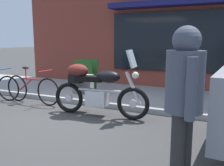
# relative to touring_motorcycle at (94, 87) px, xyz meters

# --- Properties ---
(ground_plane) EXTENTS (80.00, 80.00, 0.00)m
(ground_plane) POSITION_rel_touring_motorcycle_xyz_m (-0.53, -0.48, -0.61)
(ground_plane) COLOR #3B3B3B
(touring_motorcycle) EXTENTS (2.15, 0.62, 1.42)m
(touring_motorcycle) POSITION_rel_touring_motorcycle_xyz_m (0.00, 0.00, 0.00)
(touring_motorcycle) COLOR black
(touring_motorcycle) RESTS_ON ground_plane
(parked_bicycle) EXTENTS (1.76, 0.48, 0.94)m
(parked_bicycle) POSITION_rel_touring_motorcycle_xyz_m (-1.94, 0.20, -0.24)
(parked_bicycle) COLOR black
(parked_bicycle) RESTS_ON ground_plane
(pedestrian_walking) EXTENTS (0.50, 0.52, 1.74)m
(pedestrian_walking) POSITION_rel_touring_motorcycle_xyz_m (2.17, -2.03, 0.48)
(pedestrian_walking) COLOR #2A2A2A
(pedestrian_walking) RESTS_ON ground_plane
(sandwich_board_sign) EXTENTS (0.55, 0.41, 0.93)m
(sandwich_board_sign) POSITION_rel_touring_motorcycle_xyz_m (-1.05, 1.41, -0.02)
(sandwich_board_sign) COLOR #1E511E
(sandwich_board_sign) RESTS_ON sidewalk_curb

